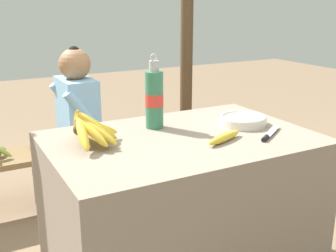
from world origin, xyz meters
TOP-DOWN VIEW (x-y plane):
  - market_counter at (0.00, 0.00)m, footprint 1.13×0.76m
  - banana_bunch_ripe at (-0.38, 0.08)m, footprint 0.21×0.33m
  - serving_bowl at (0.35, 0.02)m, footprint 0.22×0.22m
  - water_bottle at (-0.04, 0.18)m, footprint 0.08×0.08m
  - loose_banana_front at (0.12, -0.14)m, footprint 0.22×0.11m
  - knife at (0.33, -0.18)m, footprint 0.20×0.15m
  - wooden_bench at (-0.19, 1.12)m, footprint 1.89×0.32m
  - seated_vendor at (-0.18, 1.09)m, footprint 0.40×0.39m
  - support_post_far at (0.91, 1.50)m, footprint 0.10×0.10m

SIDE VIEW (x-z plane):
  - wooden_bench at x=-0.19m, z-range 0.14..0.52m
  - market_counter at x=0.00m, z-range 0.00..0.74m
  - seated_vendor at x=-0.18m, z-range 0.07..1.11m
  - knife at x=0.33m, z-range 0.74..0.76m
  - loose_banana_front at x=0.12m, z-range 0.74..0.78m
  - serving_bowl at x=0.35m, z-range 0.74..0.79m
  - banana_bunch_ripe at x=-0.38m, z-range 0.73..0.90m
  - water_bottle at x=-0.04m, z-range 0.71..1.05m
  - support_post_far at x=0.91m, z-range 0.00..2.21m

